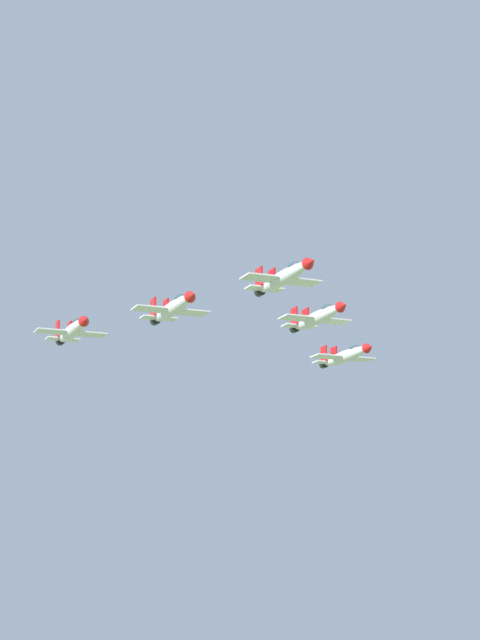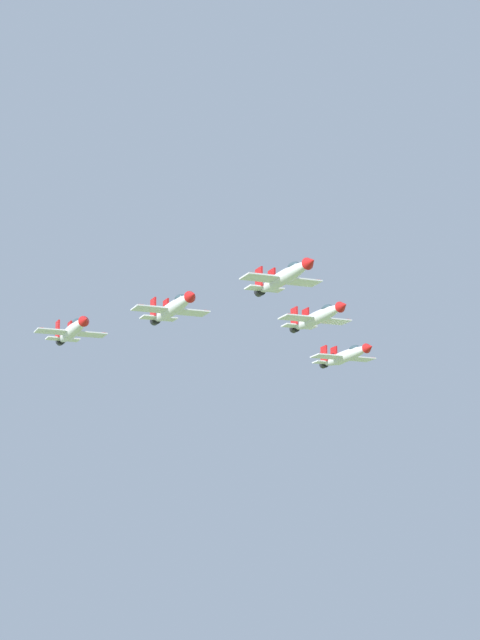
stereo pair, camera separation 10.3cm
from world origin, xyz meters
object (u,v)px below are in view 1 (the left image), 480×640
Objects in this scene: jet_lead at (284,277)px; jet_left_outer at (345,356)px; jet_right_wingman at (172,308)px; jet_right_outer at (72,331)px; jet_left_wingman at (317,317)px.

jet_lead is 1.04× the size of jet_left_outer.
jet_left_outer is (-22.12, 30.69, -4.79)m from jet_lead.
jet_right_wingman reaches higher than jet_right_outer.
jet_left_wingman is 24.51m from jet_right_wingman.
jet_left_wingman reaches higher than jet_right_outer.
jet_left_outer is 49.00m from jet_right_outer.
jet_lead is at bearing 39.90° from jet_right_wingman.
jet_left_wingman is at bearing 68.19° from jet_right_outer.
jet_left_wingman is 1.03× the size of jet_right_outer.
jet_right_outer is (-22.79, -32.23, -2.22)m from jet_left_wingman.
jet_lead is 1.01× the size of jet_left_wingman.
jet_right_wingman is at bearing -140.38° from jet_lead.
jet_left_outer is at bearing 138.89° from jet_lead.
jet_right_wingman reaches higher than jet_left_outer.
jet_left_wingman is 1.02× the size of jet_left_outer.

